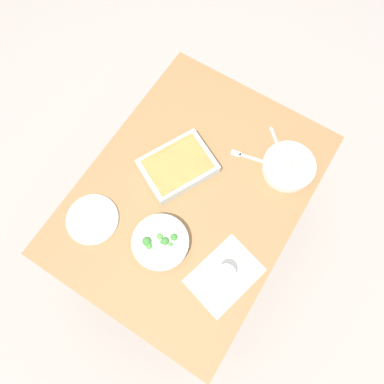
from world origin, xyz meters
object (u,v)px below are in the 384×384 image
stew_bowl (288,166)px  drink_cup (225,274)px  spoon_by_stew (279,149)px  side_plate (92,219)px  broccoli_bowl (160,242)px  fork_on_table (247,157)px  baking_dish (178,166)px

stew_bowl → drink_cup: bearing=-179.9°
stew_bowl → spoon_by_stew: 0.11m
side_plate → broccoli_bowl: bearing=-77.1°
stew_bowl → fork_on_table: 0.18m
broccoli_bowl → drink_cup: bearing=-84.2°
side_plate → stew_bowl: bearing=-42.4°
broccoli_bowl → spoon_by_stew: 0.68m
drink_cup → side_plate: size_ratio=0.39×
baking_dish → drink_cup: size_ratio=4.31×
side_plate → spoon_by_stew: (0.71, -0.51, -0.00)m
broccoli_bowl → drink_cup: 0.29m
baking_dish → fork_on_table: size_ratio=2.08×
spoon_by_stew → fork_on_table: (-0.11, 0.10, -0.00)m
drink_cup → fork_on_table: drink_cup is taller
side_plate → fork_on_table: side_plate is taller
baking_dish → fork_on_table: (0.22, -0.23, -0.03)m
stew_bowl → drink_cup: (-0.55, -0.00, 0.01)m
broccoli_bowl → drink_cup: drink_cup is taller
side_plate → baking_dish: bearing=-24.9°
side_plate → fork_on_table: 0.73m
drink_cup → side_plate: drink_cup is taller
stew_bowl → spoon_by_stew: size_ratio=1.62×
drink_cup → fork_on_table: bearing=19.5°
fork_on_table → broccoli_bowl: bearing=168.4°
side_plate → fork_on_table: size_ratio=1.25×
broccoli_bowl → baking_dish: bearing=21.0°
stew_bowl → fork_on_table: bearing=103.3°
spoon_by_stew → fork_on_table: size_ratio=0.80×
baking_dish → side_plate: (-0.39, 0.18, -0.03)m
drink_cup → fork_on_table: size_ratio=0.48×
stew_bowl → baking_dish: baking_dish is taller
broccoli_bowl → side_plate: 0.31m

